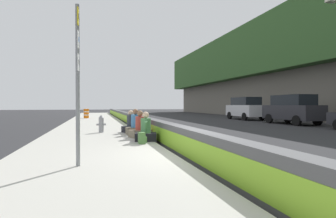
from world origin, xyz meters
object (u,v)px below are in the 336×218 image
object	(u,v)px
fire_hydrant	(101,123)
parked_car_fourth	(245,108)
seated_person_foreground	(146,132)
construction_barrel	(86,114)
parked_car_third	(292,109)
seated_person_far	(131,125)
seated_person_rear	(135,126)
backpack	(142,138)
seated_person_middle	(140,129)
route_sign_post	(78,72)

from	to	relation	value
fire_hydrant	parked_car_fourth	xyz separation A→B (m)	(10.20, -14.42, 0.60)
seated_person_foreground	construction_barrel	size ratio (longest dim) A/B	1.17
parked_car_third	parked_car_fourth	bearing A→B (deg)	0.53
seated_person_far	parked_car_third	bearing A→B (deg)	-73.08
seated_person_foreground	parked_car_fourth	bearing A→B (deg)	-43.02
seated_person_far	seated_person_rear	bearing A→B (deg)	-173.62
seated_person_rear	seated_person_far	bearing A→B (deg)	6.38
seated_person_rear	parked_car_third	size ratio (longest dim) A/B	0.25
seated_person_rear	backpack	bearing A→B (deg)	175.86
seated_person_middle	parked_car_third	distance (m)	14.32
fire_hydrant	construction_barrel	xyz separation A→B (m)	(14.72, 1.18, 0.03)
parked_car_third	parked_car_fourth	world-z (taller)	same
seated_person_rear	construction_barrel	distance (m)	16.15
seated_person_middle	route_sign_post	bearing A→B (deg)	155.44
fire_hydrant	seated_person_rear	bearing A→B (deg)	-128.41
seated_person_far	parked_car_fourth	distance (m)	16.73
seated_person_far	construction_barrel	world-z (taller)	seated_person_far
route_sign_post	seated_person_rear	xyz separation A→B (m)	(6.01, -2.17, -1.72)
seated_person_foreground	parked_car_third	distance (m)	14.82
construction_barrel	seated_person_rear	bearing A→B (deg)	-170.37
fire_hydrant	seated_person_far	size ratio (longest dim) A/B	0.80
seated_person_rear	seated_person_far	xyz separation A→B (m)	(0.91, 0.10, -0.03)
parked_car_third	seated_person_far	bearing A→B (deg)	106.92
seated_person_rear	backpack	size ratio (longest dim) A/B	2.96
seated_person_far	parked_car_fourth	xyz separation A→B (m)	(10.51, -12.99, 0.70)
route_sign_post	seated_person_foreground	xyz separation A→B (m)	(3.65, -2.21, -1.75)
fire_hydrant	seated_person_far	distance (m)	1.46
fire_hydrant	backpack	world-z (taller)	fire_hydrant
fire_hydrant	construction_barrel	world-z (taller)	construction_barrel
seated_person_foreground	backpack	size ratio (longest dim) A/B	2.77
seated_person_far	parked_car_third	xyz separation A→B (m)	(3.97, -13.05, 0.70)
parked_car_fourth	parked_car_third	bearing A→B (deg)	-179.47
seated_person_foreground	route_sign_post	bearing A→B (deg)	148.74
construction_barrel	backpack	bearing A→B (deg)	-172.56
seated_person_far	backpack	size ratio (longest dim) A/B	2.75
backpack	seated_person_far	bearing A→B (deg)	-1.74
route_sign_post	seated_person_middle	world-z (taller)	route_sign_post
seated_person_middle	parked_car_third	bearing A→B (deg)	-64.76
route_sign_post	seated_person_rear	distance (m)	6.62
seated_person_foreground	parked_car_third	size ratio (longest dim) A/B	0.23
seated_person_foreground	construction_barrel	distance (m)	18.49
seated_person_foreground	seated_person_middle	size ratio (longest dim) A/B	0.98
seated_person_middle	parked_car_fourth	bearing A→B (deg)	-45.55
construction_barrel	parked_car_third	distance (m)	19.17
route_sign_post	seated_person_middle	bearing A→B (deg)	-24.56
seated_person_middle	construction_barrel	world-z (taller)	seated_person_middle
parked_car_third	seated_person_foreground	bearing A→B (deg)	119.27
seated_person_foreground	seated_person_rear	size ratio (longest dim) A/B	0.94
backpack	parked_car_third	bearing A→B (deg)	-58.95
fire_hydrant	backpack	xyz separation A→B (m)	(-4.26, -1.30, -0.25)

